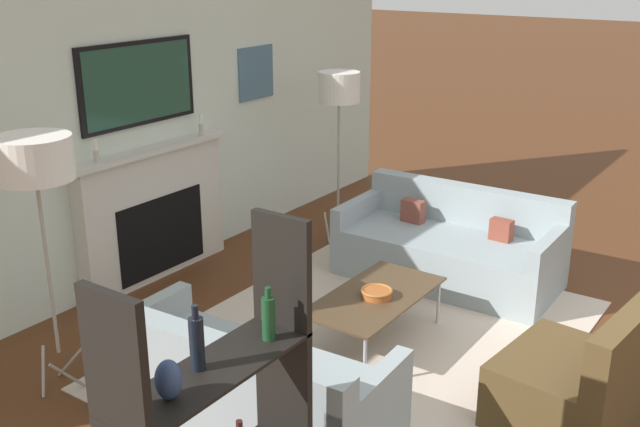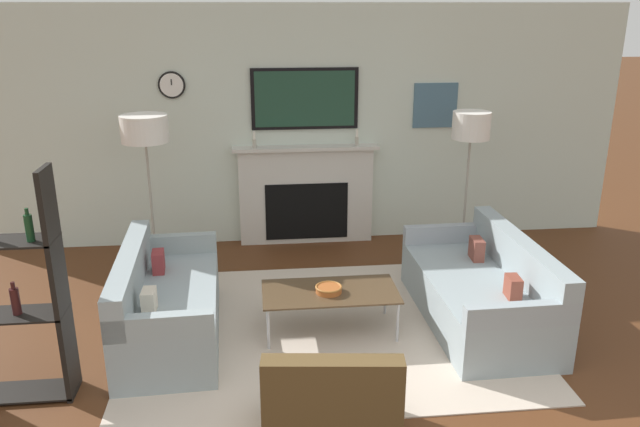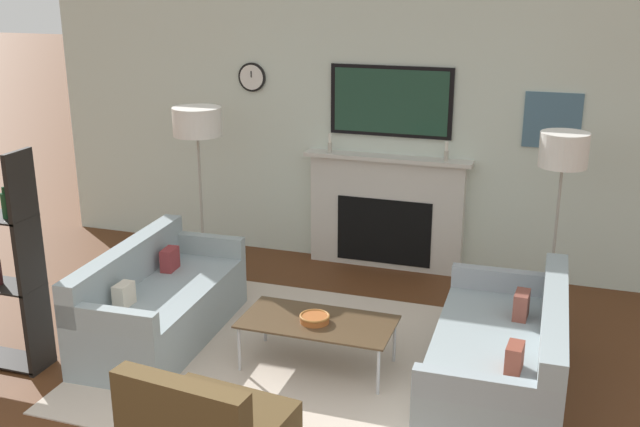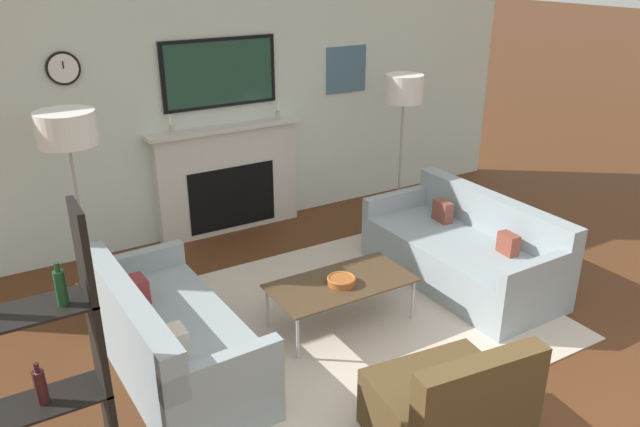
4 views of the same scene
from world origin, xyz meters
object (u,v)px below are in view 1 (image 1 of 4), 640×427
(floor_lamp_left, at_px, (34,161))
(floor_lamp_right, at_px, (339,89))
(decorative_bowl, at_px, (377,292))
(armchair, at_px, (573,384))
(couch_left, at_px, (245,393))
(couch_right, at_px, (450,250))
(coffee_table, at_px, (374,298))

(floor_lamp_left, height_order, floor_lamp_right, floor_lamp_left)
(decorative_bowl, xyz_separation_m, floor_lamp_left, (-1.64, 1.40, 1.11))
(floor_lamp_left, bearing_deg, floor_lamp_right, 0.00)
(armchair, distance_m, floor_lamp_left, 3.44)
(decorative_bowl, height_order, floor_lamp_right, floor_lamp_right)
(couch_left, bearing_deg, decorative_bowl, -3.05)
(couch_right, xyz_separation_m, decorative_bowl, (-1.36, -0.08, 0.14))
(decorative_bowl, bearing_deg, floor_lamp_right, 40.66)
(coffee_table, relative_size, floor_lamp_left, 0.68)
(armchair, relative_size, coffee_table, 0.78)
(couch_left, relative_size, floor_lamp_left, 1.03)
(floor_lamp_left, relative_size, floor_lamp_right, 1.02)
(floor_lamp_right, bearing_deg, armchair, -122.17)
(armchair, bearing_deg, floor_lamp_left, 117.45)
(couch_right, relative_size, decorative_bowl, 8.09)
(couch_left, bearing_deg, floor_lamp_right, 23.90)
(couch_right, bearing_deg, armchair, -135.07)
(couch_right, relative_size, floor_lamp_left, 1.10)
(decorative_bowl, relative_size, floor_lamp_right, 0.14)
(decorative_bowl, bearing_deg, floor_lamp_left, 139.47)
(couch_right, bearing_deg, coffee_table, -177.90)
(couch_right, bearing_deg, couch_left, -179.94)
(couch_right, height_order, floor_lamp_left, floor_lamp_left)
(coffee_table, bearing_deg, couch_right, 2.10)
(couch_right, distance_m, decorative_bowl, 1.37)
(armchair, height_order, floor_lamp_left, floor_lamp_left)
(couch_left, relative_size, armchair, 1.95)
(couch_right, height_order, coffee_table, couch_right)
(floor_lamp_right, bearing_deg, floor_lamp_left, -180.00)
(couch_left, xyz_separation_m, floor_lamp_right, (2.99, 1.33, 1.20))
(couch_left, distance_m, floor_lamp_right, 3.48)
(couch_left, xyz_separation_m, floor_lamp_left, (-0.27, 1.33, 1.23))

